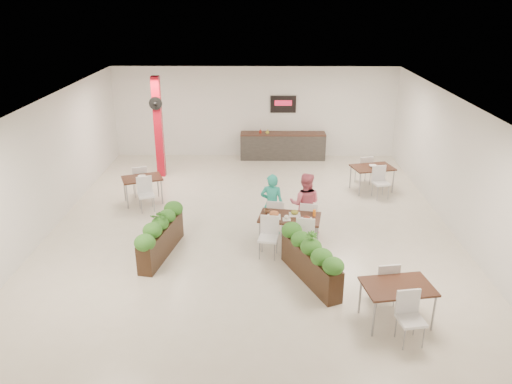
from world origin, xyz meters
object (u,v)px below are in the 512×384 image
planter_left (161,233)px  planter_right (311,258)px  side_table_a (142,182)px  diner_man (272,204)px  diner_woman (305,204)px  side_table_c (397,292)px  side_table_b (372,171)px  service_counter (283,145)px  main_table (289,221)px  red_column (158,126)px

planter_left → planter_right: planter_right is taller
side_table_a → diner_man: bearing=-49.3°
diner_man → planter_left: size_ratio=0.75×
diner_woman → side_table_c: 3.80m
side_table_a → side_table_b: 6.71m
planter_left → side_table_a: planter_left is taller
side_table_a → side_table_c: 7.93m
service_counter → planter_left: size_ratio=1.45×
service_counter → side_table_b: (2.54, -3.10, 0.14)m
side_table_b → side_table_c: (-0.88, -6.47, -0.00)m
diner_woman → side_table_c: size_ratio=0.95×
side_table_a → side_table_c: bearing=-64.7°
service_counter → side_table_c: (1.67, -9.57, 0.13)m
main_table → side_table_a: (-3.98, 2.57, -0.02)m
main_table → side_table_c: bearing=-58.5°
diner_man → side_table_b: 4.22m
diner_woman → side_table_a: (-4.39, 1.92, -0.17)m
planter_right → red_column: bearing=124.0°
red_column → side_table_c: bearing=-53.7°
service_counter → diner_man: bearing=-94.7°
planter_right → planter_left: bearing=162.0°
diner_man → side_table_c: size_ratio=0.93×
red_column → planter_right: red_column is taller
main_table → planter_right: 1.55m
red_column → side_table_b: 6.73m
service_counter → side_table_c: bearing=-80.1°
diner_man → side_table_c: bearing=131.3°
planter_left → side_table_c: bearing=-27.6°
service_counter → side_table_c: size_ratio=1.80×
side_table_b → planter_left: bearing=-158.2°
main_table → planter_right: planter_right is taller
planter_right → side_table_c: (1.41, -1.38, 0.11)m
red_column → side_table_b: bearing=-10.7°
planter_left → planter_right: bearing=-18.0°
main_table → diner_woman: (0.41, 0.65, 0.15)m
main_table → planter_right: (0.37, -1.51, -0.12)m
service_counter → side_table_a: service_counter is taller
main_table → diner_man: (-0.39, 0.65, 0.14)m
red_column → planter_left: 5.47m
red_column → diner_man: red_column is taller
planter_right → side_table_a: bearing=136.9°
side_table_b → side_table_a: bearing=174.5°
diner_woman → service_counter: bearing=-77.2°
service_counter → side_table_a: (-4.09, -4.11, 0.13)m
main_table → side_table_b: 4.45m
service_counter → diner_man: service_counter is taller
side_table_c → diner_man: bearing=112.1°
diner_man → side_table_a: diner_man is taller
service_counter → planter_right: size_ratio=1.53×
main_table → side_table_b: bearing=53.5°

